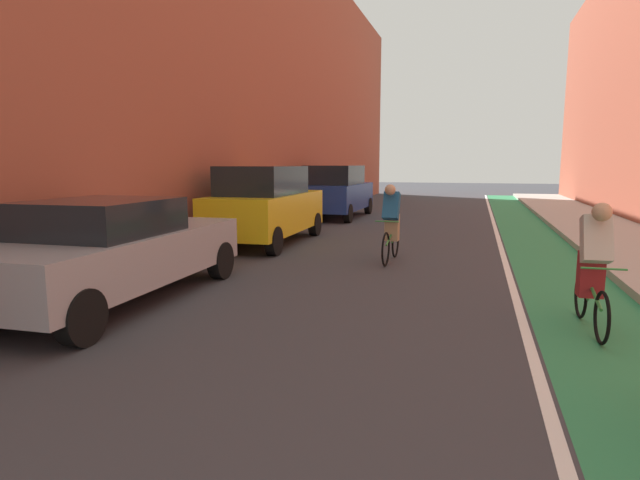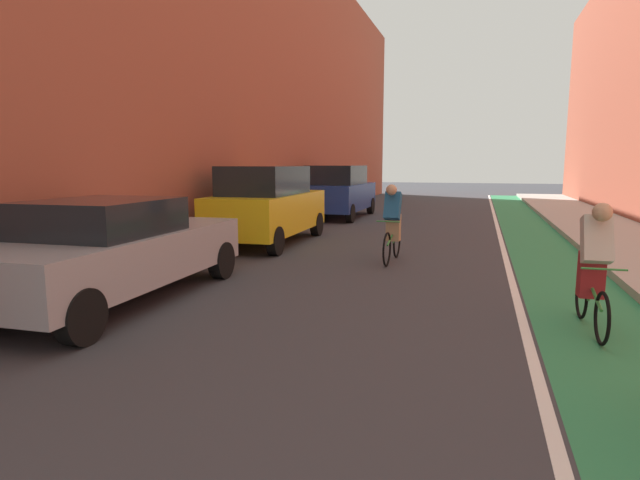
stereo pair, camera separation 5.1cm
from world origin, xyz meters
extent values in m
plane|color=#38383D|center=(0.00, 16.69, 0.00)|extent=(91.05, 91.05, 0.00)
cube|color=#2D8451|center=(3.46, 18.69, 0.00)|extent=(1.60, 41.39, 0.00)
cube|color=white|center=(2.56, 18.69, 0.00)|extent=(0.12, 41.39, 0.00)
cube|color=#A8A59E|center=(5.62, 18.69, 0.07)|extent=(2.71, 41.39, 0.14)
cube|color=#9E4C38|center=(-6.06, 18.69, 5.20)|extent=(3.00, 41.39, 10.40)
cube|color=#9EA0A8|center=(-3.21, 9.99, 0.68)|extent=(2.06, 4.71, 0.70)
cube|color=black|center=(-3.20, 9.76, 1.26)|extent=(1.74, 2.01, 0.55)
cylinder|color=black|center=(-4.14, 11.74, 0.33)|extent=(0.24, 0.67, 0.66)
cylinder|color=black|center=(-2.40, 11.80, 0.33)|extent=(0.24, 0.67, 0.66)
cylinder|color=black|center=(-2.28, 8.25, 0.33)|extent=(0.24, 0.67, 0.66)
cube|color=yellow|center=(-3.21, 15.91, 0.80)|extent=(1.88, 4.52, 0.95)
cube|color=black|center=(-3.20, 15.69, 1.60)|extent=(1.62, 2.73, 0.75)
cylinder|color=black|center=(-4.05, 17.57, 0.33)|extent=(0.24, 0.67, 0.66)
cylinder|color=black|center=(-2.46, 17.62, 0.33)|extent=(0.24, 0.67, 0.66)
cylinder|color=black|center=(-3.96, 14.20, 0.33)|extent=(0.24, 0.67, 0.66)
cylinder|color=black|center=(-2.36, 14.25, 0.33)|extent=(0.24, 0.67, 0.66)
cube|color=navy|center=(-3.21, 22.80, 0.80)|extent=(1.96, 4.60, 0.95)
cube|color=black|center=(-3.21, 22.57, 1.60)|extent=(1.72, 2.76, 0.75)
cylinder|color=black|center=(-4.10, 24.55, 0.33)|extent=(0.22, 0.66, 0.66)
cylinder|color=black|center=(-2.31, 24.54, 0.33)|extent=(0.22, 0.66, 0.66)
cylinder|color=black|center=(-4.11, 21.05, 0.33)|extent=(0.22, 0.66, 0.66)
cylinder|color=black|center=(-2.32, 21.05, 0.33)|extent=(0.22, 0.66, 0.66)
torus|color=black|center=(3.33, 10.00, 0.31)|extent=(0.06, 0.62, 0.61)
torus|color=black|center=(3.30, 11.05, 0.31)|extent=(0.06, 0.62, 0.61)
cylinder|color=#338C3F|center=(3.31, 10.52, 0.53)|extent=(0.07, 0.96, 0.33)
cylinder|color=#338C3F|center=(3.31, 10.71, 0.61)|extent=(0.04, 0.12, 0.55)
cylinder|color=#338C3F|center=(3.33, 10.08, 0.86)|extent=(0.48, 0.04, 0.02)
cube|color=maroon|center=(3.31, 10.63, 0.68)|extent=(0.29, 0.25, 0.56)
cube|color=beige|center=(3.31, 10.50, 1.14)|extent=(0.33, 0.41, 0.60)
sphere|color=tan|center=(3.32, 10.34, 1.48)|extent=(0.22, 0.22, 0.22)
torus|color=black|center=(0.23, 13.76, 0.35)|extent=(0.06, 0.69, 0.69)
torus|color=black|center=(0.27, 14.81, 0.35)|extent=(0.06, 0.69, 0.69)
cylinder|color=#338C3F|center=(0.25, 14.28, 0.57)|extent=(0.07, 0.96, 0.33)
cylinder|color=#338C3F|center=(0.26, 14.47, 0.65)|extent=(0.04, 0.12, 0.55)
cylinder|color=#338C3F|center=(0.23, 13.84, 0.90)|extent=(0.48, 0.04, 0.02)
cube|color=tan|center=(0.25, 14.39, 0.72)|extent=(0.29, 0.25, 0.56)
cube|color=#1E598C|center=(0.25, 14.26, 1.18)|extent=(0.33, 0.41, 0.60)
sphere|color=tan|center=(0.24, 14.10, 1.52)|extent=(0.22, 0.22, 0.22)
camera|label=1|loc=(1.90, 3.69, 2.03)|focal=28.87mm
camera|label=2|loc=(1.95, 3.70, 2.03)|focal=28.87mm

